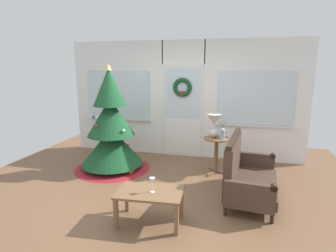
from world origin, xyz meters
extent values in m
plane|color=brown|center=(0.00, 0.00, 0.00)|extent=(6.76, 6.76, 0.00)
cube|color=white|center=(-1.52, 2.09, 1.27)|extent=(2.15, 0.08, 2.55)
cube|color=white|center=(1.52, 2.09, 1.27)|extent=(2.15, 0.08, 2.55)
cube|color=white|center=(0.00, 2.09, 2.30)|extent=(0.94, 0.08, 0.50)
cube|color=silver|center=(0.00, 2.05, 1.02)|extent=(0.90, 0.05, 2.05)
cube|color=white|center=(0.00, 2.03, 0.45)|extent=(0.78, 0.02, 0.80)
cube|color=silver|center=(0.00, 2.03, 1.40)|extent=(0.78, 0.01, 1.10)
cube|color=silver|center=(-1.52, 2.03, 1.35)|extent=(1.50, 0.01, 1.10)
cube|color=silver|center=(1.52, 2.03, 1.35)|extent=(1.50, 0.01, 1.10)
cube|color=silver|center=(-1.52, 2.02, 0.78)|extent=(1.59, 0.06, 0.03)
cube|color=silver|center=(1.52, 2.02, 0.78)|extent=(1.59, 0.06, 0.03)
torus|color=#164424|center=(0.00, 1.99, 1.55)|extent=(0.41, 0.09, 0.41)
cube|color=red|center=(0.00, 1.97, 1.42)|extent=(0.10, 0.02, 0.10)
cylinder|color=#4C331E|center=(-1.17, 0.88, 0.10)|extent=(0.10, 0.10, 0.20)
cone|color=maroon|center=(-1.17, 0.88, 0.05)|extent=(1.48, 1.48, 0.10)
cone|color=#194C28|center=(-1.17, 0.88, 0.47)|extent=(1.20, 1.20, 0.72)
cone|color=#194C28|center=(-1.17, 0.88, 1.04)|extent=(0.91, 0.91, 0.72)
cone|color=#194C28|center=(-1.17, 0.88, 1.62)|extent=(0.62, 0.62, 0.72)
cone|color=#E0BC4C|center=(-1.17, 0.88, 1.98)|extent=(0.12, 0.12, 0.12)
sphere|color=red|center=(-1.01, 1.30, 0.37)|extent=(0.06, 0.06, 0.06)
sphere|color=gold|center=(-1.46, 1.18, 0.82)|extent=(0.06, 0.06, 0.06)
sphere|color=silver|center=(-0.83, 0.68, 0.84)|extent=(0.06, 0.06, 0.06)
sphere|color=#264CB2|center=(-1.08, 1.30, 0.70)|extent=(0.06, 0.06, 0.06)
sphere|color=red|center=(-1.30, 0.55, 0.94)|extent=(0.05, 0.05, 0.05)
sphere|color=gold|center=(-1.31, 1.22, 0.85)|extent=(0.06, 0.06, 0.06)
sphere|color=silver|center=(-1.28, 0.55, 1.09)|extent=(0.05, 0.05, 0.05)
sphere|color=#264CB2|center=(-1.39, 0.61, 1.08)|extent=(0.06, 0.06, 0.06)
cylinder|color=black|center=(1.69, -0.43, 0.07)|extent=(0.05, 0.05, 0.14)
cylinder|color=black|center=(1.81, 0.88, 0.07)|extent=(0.05, 0.05, 0.14)
cylinder|color=black|center=(1.09, -0.38, 0.07)|extent=(0.05, 0.05, 0.14)
cylinder|color=black|center=(1.22, 0.93, 0.07)|extent=(0.05, 0.05, 0.14)
cube|color=#473328|center=(1.45, 0.25, 0.21)|extent=(0.83, 1.32, 0.14)
cube|color=#473328|center=(1.16, 0.28, 0.59)|extent=(0.24, 1.26, 0.62)
cube|color=black|center=(1.16, 0.28, 0.93)|extent=(0.19, 1.23, 0.06)
cube|color=#473328|center=(1.39, -0.42, 0.33)|extent=(0.67, 0.15, 0.38)
cylinder|color=black|center=(1.68, -0.45, 0.50)|extent=(0.10, 0.10, 0.09)
cube|color=#473328|center=(1.52, 0.92, 0.33)|extent=(0.67, 0.15, 0.38)
cylinder|color=black|center=(1.81, 0.89, 0.50)|extent=(0.10, 0.10, 0.09)
cylinder|color=brown|center=(0.84, 1.15, 0.68)|extent=(0.48, 0.48, 0.02)
cylinder|color=brown|center=(0.84, 1.15, 0.33)|extent=(0.07, 0.07, 0.66)
cube|color=brown|center=(1.00, 1.15, 0.02)|extent=(0.20, 0.05, 0.04)
cube|color=brown|center=(0.76, 1.29, 0.02)|extent=(0.14, 0.20, 0.04)
cube|color=brown|center=(0.76, 1.01, 0.02)|extent=(0.14, 0.20, 0.04)
sphere|color=silver|center=(0.78, 1.19, 0.77)|extent=(0.16, 0.16, 0.16)
cylinder|color=silver|center=(0.78, 1.19, 0.90)|extent=(0.02, 0.02, 0.06)
cone|color=silver|center=(0.78, 1.19, 1.03)|extent=(0.28, 0.28, 0.20)
cylinder|color=#99ADBC|center=(0.94, 1.09, 0.77)|extent=(0.09, 0.09, 0.16)
sphere|color=#99ADBC|center=(0.94, 1.09, 0.85)|extent=(0.10, 0.10, 0.10)
cylinder|color=#4C7042|center=(0.91, 1.09, 0.95)|extent=(0.07, 0.01, 0.17)
cylinder|color=#4C7042|center=(0.94, 1.09, 0.95)|extent=(0.01, 0.01, 0.18)
cylinder|color=#4C7042|center=(0.96, 1.09, 0.95)|extent=(0.07, 0.01, 0.17)
cube|color=brown|center=(0.15, -0.79, 0.42)|extent=(0.88, 0.58, 0.03)
cube|color=brown|center=(-0.21, -1.04, 0.20)|extent=(0.05, 0.05, 0.40)
cube|color=brown|center=(0.55, -0.98, 0.20)|extent=(0.05, 0.05, 0.40)
cube|color=brown|center=(-0.24, -0.60, 0.20)|extent=(0.05, 0.05, 0.40)
cube|color=brown|center=(0.51, -0.55, 0.20)|extent=(0.05, 0.05, 0.40)
cylinder|color=silver|center=(0.19, -0.81, 0.43)|extent=(0.06, 0.06, 0.01)
cylinder|color=silver|center=(0.19, -0.81, 0.49)|extent=(0.01, 0.01, 0.10)
cone|color=silver|center=(0.19, -0.81, 0.58)|extent=(0.08, 0.08, 0.09)
cube|color=#D8C64C|center=(-0.77, 0.73, 0.08)|extent=(0.17, 0.15, 0.17)
camera|label=1|loc=(1.19, -3.93, 1.99)|focal=29.72mm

